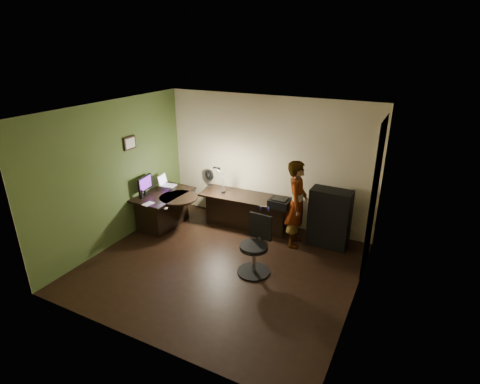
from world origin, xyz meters
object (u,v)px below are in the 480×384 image
at_px(cabinet, 329,218).
at_px(office_chair, 254,247).
at_px(monitor, 145,188).
at_px(desk_right, 246,212).
at_px(person, 297,204).
at_px(desk_left, 164,210).

xyz_separation_m(cabinet, office_chair, (-0.87, -1.50, -0.06)).
height_order(cabinet, monitor, cabinet).
xyz_separation_m(desk_right, person, (1.14, -0.19, 0.49)).
height_order(desk_left, desk_right, desk_left).
relative_size(cabinet, person, 0.67).
bearing_deg(person, cabinet, -78.44).
distance_m(desk_left, cabinet, 3.39).
bearing_deg(office_chair, cabinet, 62.81).
height_order(office_chair, person, person).
bearing_deg(desk_left, monitor, -142.00).
height_order(desk_right, office_chair, office_chair).
height_order(desk_right, person, person).
relative_size(desk_left, office_chair, 1.26).
distance_m(monitor, office_chair, 2.79).
relative_size(desk_right, monitor, 4.21).
xyz_separation_m(desk_left, person, (2.72, 0.51, 0.48)).
bearing_deg(desk_right, desk_left, -158.63).
bearing_deg(monitor, office_chair, -19.31).
bearing_deg(cabinet, desk_left, -166.05).
relative_size(monitor, person, 0.27).
distance_m(desk_right, person, 1.26).
relative_size(desk_left, cabinet, 1.12).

